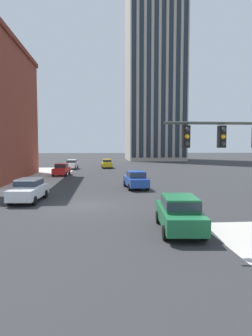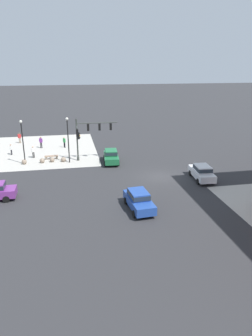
{
  "view_description": "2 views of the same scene",
  "coord_description": "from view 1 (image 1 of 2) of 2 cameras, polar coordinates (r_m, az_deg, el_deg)",
  "views": [
    {
      "loc": [
        1.04,
        -19.38,
        4.01
      ],
      "look_at": [
        2.9,
        3.64,
        2.28
      ],
      "focal_mm": 30.51,
      "sensor_mm": 36.0,
      "label": 1
    },
    {
      "loc": [
        9.92,
        31.73,
        12.36
      ],
      "look_at": [
        4.7,
        4.36,
        2.82
      ],
      "focal_mm": 32.88,
      "sensor_mm": 36.0,
      "label": 2
    }
  ],
  "objects": [
    {
      "name": "car_main_southbound_far",
      "position": [
        53.34,
        -3.84,
        0.97
      ],
      "size": [
        2.02,
        4.46,
        1.68
      ],
      "color": "gold",
      "rests_on": "ground"
    },
    {
      "name": "car_cross_eastbound",
      "position": [
        13.92,
        10.59,
        -8.62
      ],
      "size": [
        2.16,
        4.53,
        1.68
      ],
      "color": "#1E6B3D",
      "rests_on": "ground"
    },
    {
      "name": "residential_tower_skyline_right",
      "position": [
        89.91,
        5.57,
        18.99
      ],
      "size": [
        16.08,
        19.12,
        53.64
      ],
      "color": "#B2A899",
      "rests_on": "ground"
    },
    {
      "name": "car_main_mid",
      "position": [
        27.32,
        1.96,
        -2.2
      ],
      "size": [
        2.15,
        4.53,
        1.68
      ],
      "color": "#23479E",
      "rests_on": "ground"
    },
    {
      "name": "ground_plane",
      "position": [
        19.82,
        -7.6,
        -7.42
      ],
      "size": [
        320.0,
        320.0,
        0.0
      ],
      "primitive_type": "plane",
      "color": "#2D2D30"
    },
    {
      "name": "car_parked_curb",
      "position": [
        51.76,
        -10.8,
        0.8
      ],
      "size": [
        2.08,
        4.49,
        1.68
      ],
      "color": "silver",
      "rests_on": "ground"
    },
    {
      "name": "car_cross_westbound",
      "position": [
        22.07,
        -18.84,
        -3.99
      ],
      "size": [
        2.14,
        4.52,
        1.68
      ],
      "color": "silver",
      "rests_on": "ground"
    },
    {
      "name": "car_main_northbound_far",
      "position": [
        40.53,
        -12.76,
        -0.18
      ],
      "size": [
        2.06,
        4.49,
        1.68
      ],
      "color": "red",
      "rests_on": "ground"
    }
  ]
}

